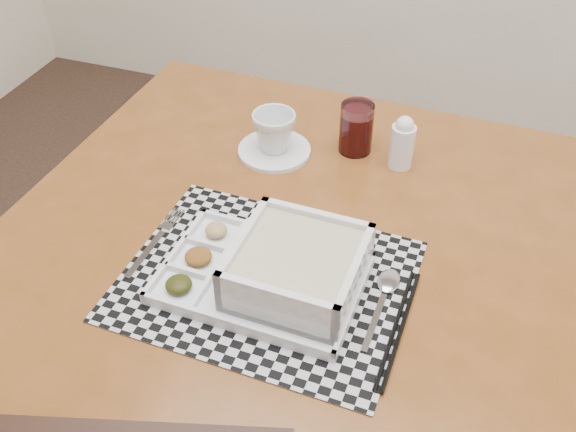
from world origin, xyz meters
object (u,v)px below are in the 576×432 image
object	(u,v)px
cup	(274,132)
creamer_bottle	(402,143)
serving_tray	(287,271)
juice_glass	(356,130)
dining_table	(287,265)

from	to	relation	value
cup	creamer_bottle	xyz separation A→B (m)	(0.25, 0.04, 0.00)
serving_tray	creamer_bottle	world-z (taller)	creamer_bottle
juice_glass	dining_table	bearing A→B (deg)	-99.14
dining_table	cup	xyz separation A→B (m)	(-0.11, 0.23, 0.13)
juice_glass	creamer_bottle	xyz separation A→B (m)	(0.10, -0.02, 0.01)
dining_table	creamer_bottle	distance (m)	0.33
dining_table	juice_glass	size ratio (longest dim) A/B	9.79
cup	creamer_bottle	size ratio (longest dim) A/B	0.78
juice_glass	creamer_bottle	world-z (taller)	creamer_bottle
dining_table	cup	world-z (taller)	cup
cup	juice_glass	xyz separation A→B (m)	(0.15, 0.07, -0.00)
dining_table	creamer_bottle	xyz separation A→B (m)	(0.15, 0.27, 0.13)
dining_table	juice_glass	distance (m)	0.32
dining_table	juice_glass	world-z (taller)	juice_glass
serving_tray	creamer_bottle	size ratio (longest dim) A/B	2.88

